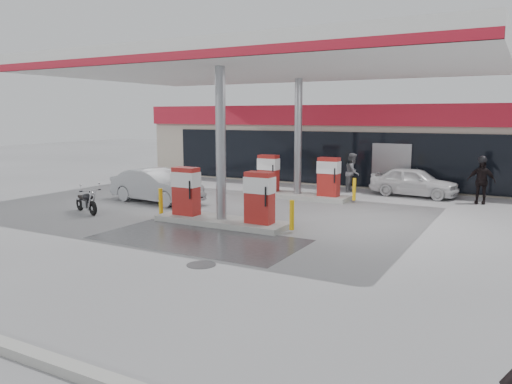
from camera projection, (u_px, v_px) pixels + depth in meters
ground at (184, 237)px, 14.45m from camera, size 90.00×90.00×0.00m
wet_patch at (198, 239)px, 14.21m from camera, size 6.00×3.00×0.00m
drain_cover at (201, 265)px, 11.76m from camera, size 0.70×0.70×0.01m
store_building at (356, 142)px, 27.94m from camera, size 22.00×8.22×4.00m
canopy at (265, 65)px, 17.97m from camera, size 16.00×10.02×5.51m
pump_island_near at (221, 203)px, 16.07m from camera, size 5.14×1.30×1.78m
pump_island_far at (298, 181)px, 21.27m from camera, size 5.14×1.30×1.78m
parked_motorcycle at (87, 202)px, 17.91m from camera, size 1.66×0.90×0.89m
sedan_white at (414, 182)px, 21.67m from camera, size 3.86×1.91×1.27m
attendant at (353, 172)px, 22.94m from camera, size 0.73×0.91×1.78m
hatchback_silver at (157, 186)px, 20.14m from camera, size 4.24×1.89×1.35m
parked_car_left at (191, 161)px, 31.24m from camera, size 4.70×3.36×1.26m
biker_walking at (481, 181)px, 19.81m from camera, size 1.06×0.46×1.79m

